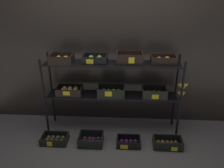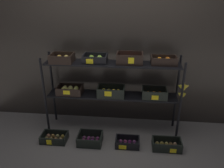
{
  "view_description": "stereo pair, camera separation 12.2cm",
  "coord_description": "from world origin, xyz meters",
  "px_view_note": "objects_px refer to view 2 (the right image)",
  "views": [
    {
      "loc": [
        0.16,
        -2.85,
        1.98
      ],
      "look_at": [
        0.0,
        0.0,
        0.73
      ],
      "focal_mm": 36.19,
      "sensor_mm": 36.0,
      "label": 1
    },
    {
      "loc": [
        0.28,
        -2.84,
        1.98
      ],
      "look_at": [
        0.0,
        0.0,
        0.73
      ],
      "focal_mm": 36.19,
      "sensor_mm": 36.0,
      "label": 2
    }
  ],
  "objects_px": {
    "crate_ground_center_plum": "(127,143)",
    "crate_ground_right_kiwi": "(167,145)",
    "crate_ground_plum": "(90,140)",
    "display_rack": "(112,79)",
    "crate_ground_kiwi": "(54,138)"
  },
  "relations": [
    {
      "from": "crate_ground_plum",
      "to": "crate_ground_right_kiwi",
      "type": "relative_size",
      "value": 0.86
    },
    {
      "from": "display_rack",
      "to": "crate_ground_plum",
      "type": "distance_m",
      "value": 0.89
    },
    {
      "from": "display_rack",
      "to": "crate_ground_right_kiwi",
      "type": "xyz_separation_m",
      "value": [
        0.76,
        -0.38,
        -0.76
      ]
    },
    {
      "from": "crate_ground_center_plum",
      "to": "crate_ground_plum",
      "type": "bearing_deg",
      "value": 179.52
    },
    {
      "from": "crate_ground_center_plum",
      "to": "display_rack",
      "type": "bearing_deg",
      "value": 122.7
    },
    {
      "from": "crate_ground_center_plum",
      "to": "crate_ground_right_kiwi",
      "type": "xyz_separation_m",
      "value": [
        0.52,
        -0.01,
        0.01
      ]
    },
    {
      "from": "crate_ground_kiwi",
      "to": "crate_ground_plum",
      "type": "relative_size",
      "value": 1.08
    },
    {
      "from": "display_rack",
      "to": "crate_ground_plum",
      "type": "height_order",
      "value": "display_rack"
    },
    {
      "from": "crate_ground_center_plum",
      "to": "crate_ground_right_kiwi",
      "type": "bearing_deg",
      "value": -1.4
    },
    {
      "from": "crate_ground_kiwi",
      "to": "crate_ground_center_plum",
      "type": "xyz_separation_m",
      "value": [
        1.01,
        -0.0,
        -0.0
      ]
    },
    {
      "from": "crate_ground_kiwi",
      "to": "crate_ground_center_plum",
      "type": "height_order",
      "value": "crate_ground_kiwi"
    },
    {
      "from": "display_rack",
      "to": "crate_ground_right_kiwi",
      "type": "bearing_deg",
      "value": -26.89
    },
    {
      "from": "crate_ground_plum",
      "to": "display_rack",
      "type": "bearing_deg",
      "value": 53.45
    },
    {
      "from": "crate_ground_kiwi",
      "to": "crate_ground_plum",
      "type": "bearing_deg",
      "value": 0.35
    },
    {
      "from": "display_rack",
      "to": "crate_ground_kiwi",
      "type": "relative_size",
      "value": 5.6
    }
  ]
}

